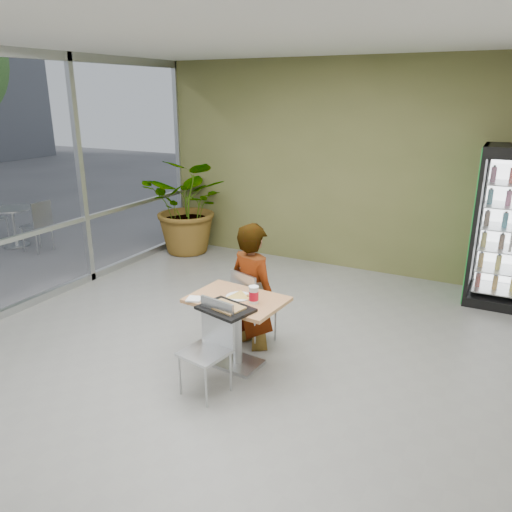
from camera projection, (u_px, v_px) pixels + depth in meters
The scene contains 12 objects.
ground at pixel (221, 362), 5.23m from camera, with size 7.00×7.00×0.00m, color slate.
room_envelope at pixel (218, 213), 4.73m from camera, with size 6.00×7.00×3.20m, color beige, non-canonical shape.
storefront_frame at pixel (7, 187), 6.05m from camera, with size 0.10×7.00×3.20m, color #AAADAF, non-canonical shape.
dining_table at pixel (237, 318), 5.01m from camera, with size 0.97×0.72×0.75m.
chair_far at pixel (249, 302), 5.47m from camera, with size 0.48×0.48×0.86m.
chair_near at pixel (211, 339), 4.61m from camera, with size 0.45×0.46×0.88m.
seated_woman at pixel (253, 298), 5.47m from camera, with size 0.63×0.40×1.69m, color black.
pizza_plate at pixel (239, 296), 4.96m from camera, with size 0.36×0.28×0.03m.
soda_cup at pixel (254, 295), 4.81m from camera, with size 0.10×0.10×0.17m.
napkin_stack at pixel (194, 299), 4.90m from camera, with size 0.14×0.14×0.02m, color white.
cafeteria_tray at pixel (226, 309), 4.66m from camera, with size 0.49×0.36×0.03m, color black.
potted_plant at pixel (190, 206), 8.59m from camera, with size 1.50×1.29×1.66m, color #326227.
Camera 1 is at (2.47, -3.92, 2.69)m, focal length 35.00 mm.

